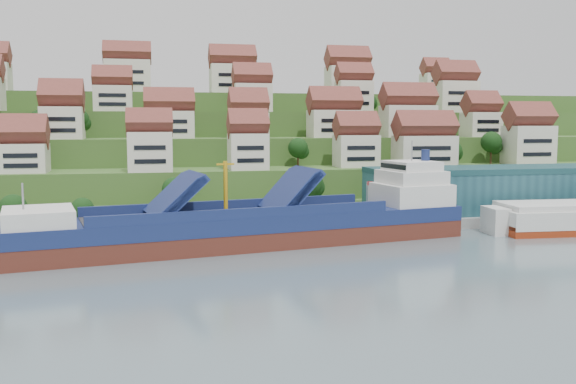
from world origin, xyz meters
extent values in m
plane|color=slate|center=(0.00, 0.00, 0.00)|extent=(300.00, 300.00, 0.00)
cube|color=gray|center=(20.00, 15.00, 1.10)|extent=(180.00, 14.00, 2.20)
cube|color=#2D4C1E|center=(0.00, 86.00, 2.00)|extent=(260.00, 128.00, 4.00)
cube|color=#2D4C1E|center=(0.00, 91.00, 5.50)|extent=(260.00, 118.00, 11.00)
cube|color=#2D4C1E|center=(0.00, 99.00, 9.00)|extent=(260.00, 102.00, 18.00)
cube|color=#2D4C1E|center=(0.00, 107.00, 12.50)|extent=(260.00, 86.00, 25.00)
cube|color=#2D4C1E|center=(0.00, 116.00, 15.50)|extent=(260.00, 68.00, 31.00)
cube|color=beige|center=(-51.95, 39.01, 14.20)|extent=(10.00, 8.57, 6.41)
cube|color=beige|center=(-24.62, 35.77, 15.48)|extent=(9.80, 7.03, 8.95)
cube|color=beige|center=(-2.04, 36.95, 15.24)|extent=(8.88, 7.62, 8.49)
cube|color=beige|center=(25.77, 40.26, 14.97)|extent=(10.17, 7.73, 7.93)
cube|color=beige|center=(42.92, 37.71, 14.87)|extent=(14.61, 8.26, 7.75)
cube|color=beige|center=(73.79, 40.31, 16.08)|extent=(11.69, 8.31, 10.16)
cube|color=beige|center=(-45.35, 54.21, 21.93)|extent=(9.93, 8.98, 7.86)
cube|color=beige|center=(-19.42, 56.28, 21.48)|extent=(12.26, 7.90, 6.96)
cube|color=beige|center=(0.75, 53.96, 21.27)|extent=(9.63, 8.56, 6.54)
cube|color=beige|center=(24.56, 55.64, 21.68)|extent=(13.51, 8.36, 7.36)
cube|color=beige|center=(45.01, 53.51, 22.34)|extent=(14.17, 8.18, 8.68)
cube|color=beige|center=(68.11, 55.29, 21.46)|extent=(9.43, 8.04, 6.92)
cube|color=beige|center=(-33.99, 70.88, 28.51)|extent=(10.20, 7.30, 7.02)
cube|color=beige|center=(4.32, 69.33, 28.97)|extent=(10.47, 7.79, 7.93)
cube|color=beige|center=(34.58, 69.32, 29.56)|extent=(10.04, 7.14, 9.11)
cube|color=beige|center=(67.38, 70.14, 29.75)|extent=(12.31, 8.47, 9.50)
cube|color=beige|center=(-30.40, 89.73, 35.88)|extent=(13.54, 7.51, 9.75)
cube|color=beige|center=(1.38, 88.95, 35.46)|extent=(13.85, 8.15, 8.93)
cube|color=beige|center=(38.48, 87.54, 35.44)|extent=(13.30, 8.73, 8.88)
cube|color=beige|center=(71.01, 91.74, 34.75)|extent=(8.96, 7.05, 7.50)
ellipsoid|color=#153913|center=(10.01, 26.11, 8.48)|extent=(6.52, 6.52, 6.52)
ellipsoid|color=#153913|center=(-19.81, 26.29, 7.81)|extent=(5.18, 5.18, 5.18)
ellipsoid|color=#153913|center=(53.13, 43.11, 14.60)|extent=(5.63, 5.63, 5.63)
ellipsoid|color=#153913|center=(64.56, 43.11, 16.86)|extent=(5.62, 5.62, 5.62)
ellipsoid|color=#153913|center=(11.67, 43.66, 15.76)|extent=(5.04, 5.04, 5.04)
ellipsoid|color=#153913|center=(44.04, 59.83, 23.21)|extent=(4.89, 4.89, 4.89)
ellipsoid|color=#153913|center=(-51.20, 59.38, 22.36)|extent=(5.95, 5.95, 5.95)
ellipsoid|color=#153913|center=(-41.86, 57.97, 22.80)|extent=(5.18, 5.18, 5.18)
ellipsoid|color=#153913|center=(6.22, 73.21, 30.05)|extent=(5.99, 5.99, 5.99)
ellipsoid|color=#153913|center=(36.07, 75.94, 30.60)|extent=(5.08, 5.08, 5.08)
ellipsoid|color=#153913|center=(41.21, 73.97, 28.24)|extent=(4.49, 4.49, 4.49)
ellipsoid|color=#153913|center=(-50.86, 19.00, 5.56)|extent=(5.45, 5.45, 5.45)
ellipsoid|color=#153913|center=(-38.05, 19.00, 5.03)|extent=(4.59, 4.59, 4.59)
cube|color=#204C57|center=(52.00, 17.00, 7.20)|extent=(60.00, 15.00, 10.00)
cylinder|color=gray|center=(18.00, 10.00, 6.20)|extent=(0.16, 0.16, 8.00)
cube|color=maroon|center=(18.60, 10.00, 9.80)|extent=(1.20, 0.05, 0.80)
cube|color=#522219|center=(-7.83, -0.40, 1.00)|extent=(83.64, 26.68, 5.30)
cube|color=navy|center=(-7.83, -0.40, 4.56)|extent=(83.66, 26.80, 2.76)
cube|color=silver|center=(-42.29, -6.39, 7.21)|extent=(12.51, 13.72, 2.76)
cube|color=#262628|center=(-9.92, -0.77, 5.94)|extent=(54.07, 19.72, 0.32)
cube|color=navy|center=(-21.41, -2.76, 9.54)|extent=(9.83, 12.89, 7.33)
cube|color=navy|center=(-0.52, 0.86, 9.54)|extent=(9.43, 12.82, 7.75)
cylinder|color=gold|center=(-12.01, -1.13, 10.60)|extent=(0.86, 0.86, 9.54)
cube|color=silver|center=(25.60, 5.40, 7.95)|extent=(14.60, 14.08, 4.24)
cube|color=silver|center=(25.60, 5.40, 11.34)|extent=(12.29, 12.47, 2.65)
cube|color=silver|center=(25.60, 5.40, 13.57)|extent=(9.99, 10.85, 1.91)
cylinder|color=navy|center=(28.73, 5.94, 15.58)|extent=(1.96, 1.96, 2.33)
camera|label=1|loc=(-25.44, -112.41, 22.12)|focal=40.00mm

